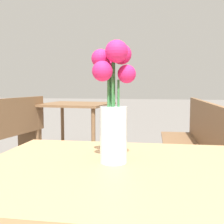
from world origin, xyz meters
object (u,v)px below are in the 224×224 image
Objects in this scene: table_front at (111,204)px; flower_vase at (112,107)px; bench_middle at (195,147)px; table_back at (76,111)px.

flower_vase reaches higher than table_front.
bench_middle is (0.40, 1.59, -0.15)m from table_front.
table_back is (-1.03, 2.73, -0.27)m from flower_vase.
table_back is at bearing 110.66° from flower_vase.
flower_vase reaches higher than bench_middle.
bench_middle is (0.40, 1.55, -0.45)m from flower_vase.
table_back reaches higher than table_front.
flower_vase is 2.93m from table_back.
flower_vase reaches higher than table_back.
table_front is 1.65m from bench_middle.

